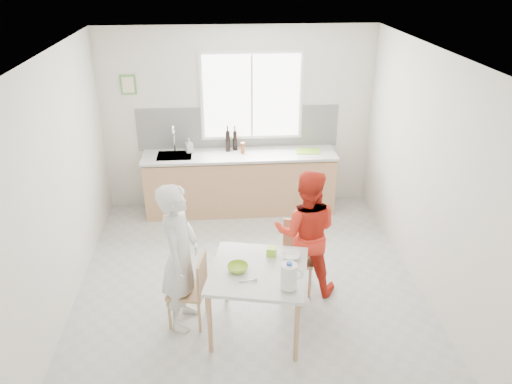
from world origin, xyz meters
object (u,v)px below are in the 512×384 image
chair_left (193,287)px  chair_far (297,252)px  wine_bottle_a (228,141)px  bowl_green (238,268)px  wine_bottle_b (235,140)px  dining_table (258,276)px  person_red (306,233)px  bowl_white (290,256)px  milk_jug (289,276)px  person_white (180,257)px

chair_left → chair_far: bearing=128.0°
wine_bottle_a → bowl_green: bearing=-89.8°
wine_bottle_b → chair_left: bearing=-101.7°
dining_table → chair_left: bearing=167.8°
person_red → bowl_white: person_red is taller
dining_table → milk_jug: milk_jug is taller
chair_left → person_red: bearing=123.7°
chair_far → bowl_white: 0.64m
bowl_white → wine_bottle_a: size_ratio=0.60×
chair_left → milk_jug: (0.93, -0.49, 0.44)m
dining_table → person_red: size_ratio=0.75×
chair_left → chair_far: (1.19, 0.57, 0.01)m
chair_left → bowl_white: 1.07m
bowl_white → dining_table: bearing=-152.4°
bowl_green → bowl_white: bearing=18.7°
dining_table → bowl_green: size_ratio=5.45×
dining_table → bowl_green: 0.23m
person_red → milk_jug: person_red is taller
bowl_green → wine_bottle_b: wine_bottle_b is taller
bowl_green → milk_jug: 0.58m
dining_table → wine_bottle_b: (-0.11, 2.88, 0.41)m
wine_bottle_b → person_red: bearing=-72.7°
chair_far → wine_bottle_a: (-0.73, 2.11, 0.63)m
wine_bottle_a → wine_bottle_b: (0.11, 0.05, -0.01)m
person_white → bowl_white: (1.13, 0.01, -0.05)m
milk_jug → wine_bottle_b: (-0.36, 3.22, 0.19)m
person_white → person_red: size_ratio=1.07×
wine_bottle_a → dining_table: bearing=-85.7°
chair_far → milk_jug: size_ratio=2.99×
bowl_green → chair_far: bearing=45.2°
chair_left → bowl_green: bearing=84.2°
milk_jug → chair_far: bearing=88.6°
chair_far → bowl_green: (-0.72, -0.73, 0.31)m
chair_left → bowl_white: (1.02, 0.03, 0.31)m
bowl_white → wine_bottle_a: bearing=102.0°
person_red → bowl_green: (-0.79, -0.65, 0.01)m
dining_table → chair_far: 0.91m
milk_jug → wine_bottle_a: (-0.47, 3.17, 0.20)m
milk_jug → wine_bottle_b: bearing=108.7°
person_white → bowl_green: person_white is taller
bowl_white → wine_bottle_b: (-0.45, 2.70, 0.32)m
person_red → bowl_white: bearing=74.6°
bowl_white → person_red: bearing=62.3°
chair_left → wine_bottle_b: size_ratio=2.67×
person_white → wine_bottle_b: (0.67, 2.71, 0.26)m
chair_far → person_white: (-1.29, -0.55, 0.35)m
dining_table → wine_bottle_b: size_ratio=3.76×
chair_far → person_red: 0.32m
milk_jug → wine_bottle_a: size_ratio=0.86×
person_white → dining_table: bearing=-90.0°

